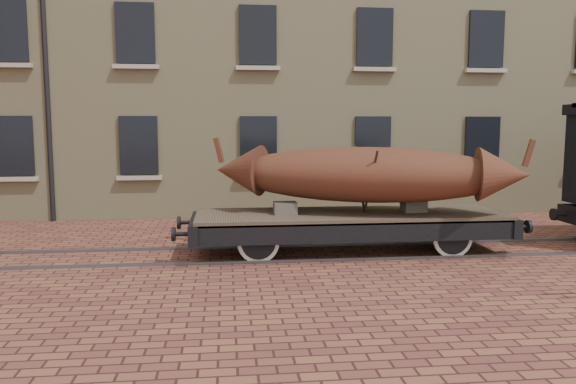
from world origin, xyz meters
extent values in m
plane|color=brown|center=(0.00, 0.00, 0.00)|extent=(90.00, 90.00, 0.00)
cube|color=#C5B783|center=(3.00, 10.00, 7.00)|extent=(40.00, 10.00, 14.00)
cube|color=black|center=(-9.50, 4.96, 2.20)|extent=(1.10, 0.12, 1.70)
cube|color=#ADA191|center=(-9.50, 4.90, 1.25)|extent=(1.30, 0.18, 0.12)
cube|color=black|center=(-6.00, 4.96, 2.20)|extent=(1.10, 0.12, 1.70)
cube|color=#ADA191|center=(-6.00, 4.90, 1.25)|extent=(1.30, 0.18, 0.12)
cube|color=black|center=(-2.50, 4.96, 2.20)|extent=(1.10, 0.12, 1.70)
cube|color=#ADA191|center=(-2.50, 4.90, 1.25)|extent=(1.30, 0.18, 0.12)
cube|color=black|center=(1.00, 4.96, 2.20)|extent=(1.10, 0.12, 1.70)
cube|color=#ADA191|center=(1.00, 4.90, 1.25)|extent=(1.30, 0.18, 0.12)
cube|color=black|center=(4.50, 4.96, 2.20)|extent=(1.10, 0.12, 1.70)
cube|color=#ADA191|center=(4.50, 4.90, 1.25)|extent=(1.30, 0.18, 0.12)
cube|color=black|center=(-9.50, 4.96, 5.40)|extent=(1.10, 0.12, 1.70)
cube|color=#ADA191|center=(-9.50, 4.90, 4.45)|extent=(1.30, 0.18, 0.12)
cube|color=black|center=(-6.00, 4.96, 5.40)|extent=(1.10, 0.12, 1.70)
cube|color=#ADA191|center=(-6.00, 4.90, 4.45)|extent=(1.30, 0.18, 0.12)
cube|color=black|center=(-2.50, 4.96, 5.40)|extent=(1.10, 0.12, 1.70)
cube|color=#ADA191|center=(-2.50, 4.90, 4.45)|extent=(1.30, 0.18, 0.12)
cube|color=black|center=(1.00, 4.96, 5.40)|extent=(1.10, 0.12, 1.70)
cube|color=#ADA191|center=(1.00, 4.90, 4.45)|extent=(1.30, 0.18, 0.12)
cube|color=black|center=(4.50, 4.96, 5.40)|extent=(1.10, 0.12, 1.70)
cube|color=#ADA191|center=(4.50, 4.90, 4.45)|extent=(1.30, 0.18, 0.12)
cube|color=#59595E|center=(0.00, -0.72, 0.03)|extent=(30.00, 0.08, 0.06)
cube|color=#59595E|center=(0.00, 0.72, 0.03)|extent=(30.00, 0.08, 0.06)
cube|color=brown|center=(-0.80, 0.00, 0.84)|extent=(6.67, 1.96, 0.11)
cube|color=black|center=(-0.80, -0.91, 0.62)|extent=(6.67, 0.14, 0.40)
cube|color=black|center=(-0.80, 0.91, 0.62)|extent=(6.67, 0.14, 0.40)
cube|color=black|center=(-4.13, 0.00, 0.62)|extent=(0.20, 2.05, 0.40)
cylinder|color=black|center=(-4.38, -0.67, 0.62)|extent=(0.31, 0.09, 0.09)
cylinder|color=black|center=(-4.53, -0.67, 0.62)|extent=(0.07, 0.28, 0.28)
cylinder|color=black|center=(-4.38, 0.67, 0.62)|extent=(0.31, 0.09, 0.09)
cylinder|color=black|center=(-4.53, 0.67, 0.62)|extent=(0.07, 0.28, 0.28)
cube|color=black|center=(2.54, 0.00, 0.62)|extent=(0.20, 2.05, 0.40)
cylinder|color=black|center=(2.79, -0.67, 0.62)|extent=(0.31, 0.09, 0.09)
cylinder|color=black|center=(2.94, -0.67, 0.62)|extent=(0.07, 0.28, 0.28)
cylinder|color=black|center=(2.79, 0.67, 0.62)|extent=(0.31, 0.09, 0.09)
cylinder|color=black|center=(2.94, 0.67, 0.62)|extent=(0.07, 0.28, 0.28)
cylinder|color=black|center=(-2.84, 0.00, 0.43)|extent=(0.09, 1.69, 0.09)
cylinder|color=silver|center=(-2.84, -0.72, 0.43)|extent=(0.85, 0.06, 0.85)
cylinder|color=black|center=(-2.84, -0.72, 0.43)|extent=(0.70, 0.09, 0.70)
cube|color=black|center=(-2.84, -0.83, 0.64)|extent=(0.80, 0.07, 0.09)
cylinder|color=silver|center=(-2.84, 0.72, 0.43)|extent=(0.85, 0.06, 0.85)
cylinder|color=black|center=(-2.84, 0.72, 0.43)|extent=(0.70, 0.09, 0.70)
cube|color=black|center=(-2.84, 0.83, 0.64)|extent=(0.80, 0.07, 0.09)
cylinder|color=black|center=(1.25, 0.00, 0.43)|extent=(0.09, 1.69, 0.09)
cylinder|color=silver|center=(1.25, -0.72, 0.43)|extent=(0.85, 0.06, 0.85)
cylinder|color=black|center=(1.25, -0.72, 0.43)|extent=(0.70, 0.09, 0.70)
cube|color=black|center=(1.25, -0.83, 0.64)|extent=(0.80, 0.07, 0.09)
cylinder|color=silver|center=(1.25, 0.72, 0.43)|extent=(0.85, 0.06, 0.85)
cylinder|color=black|center=(1.25, 0.72, 0.43)|extent=(0.70, 0.09, 0.70)
cube|color=black|center=(1.25, 0.83, 0.64)|extent=(0.80, 0.07, 0.09)
cube|color=black|center=(-0.80, 0.00, 0.49)|extent=(3.56, 0.05, 0.05)
cube|color=#5A5348|center=(-2.22, 0.00, 1.01)|extent=(0.49, 0.44, 0.25)
cube|color=#5A5348|center=(0.63, 0.00, 1.01)|extent=(0.49, 0.44, 0.25)
ellipsoid|color=#552916|center=(-0.48, 0.00, 1.72)|extent=(6.29, 3.62, 1.20)
cone|color=#552916|center=(-3.19, 0.88, 1.77)|extent=(1.34, 1.40, 1.14)
cube|color=#552916|center=(-3.63, 1.02, 2.22)|extent=(0.26, 0.19, 0.58)
cone|color=#552916|center=(2.23, -0.88, 1.77)|extent=(1.34, 1.40, 1.14)
cube|color=#552916|center=(2.67, -1.02, 2.22)|extent=(0.26, 0.19, 0.58)
cylinder|color=#3C2E22|center=(-0.48, -0.49, 1.59)|extent=(0.05, 1.03, 1.43)
cylinder|color=#3C2E22|center=(-0.48, 0.49, 1.59)|extent=(0.05, 1.03, 1.43)
cylinder|color=black|center=(4.38, 0.73, 0.64)|extent=(0.07, 0.29, 0.29)
camera|label=1|loc=(-3.48, -11.85, 2.78)|focal=35.00mm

